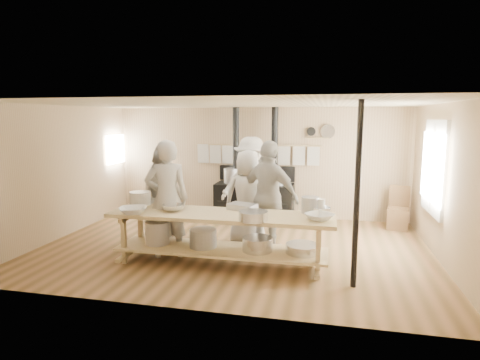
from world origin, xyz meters
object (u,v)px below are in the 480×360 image
(cook_center, at_px, (248,198))
(cook_by_window, at_px, (251,184))
(stove, at_px, (254,197))
(cook_left, at_px, (163,197))
(prep_table, at_px, (220,233))
(roasting_pan, at_px, (242,207))
(chair, at_px, (398,216))
(cook_far_left, at_px, (167,199))
(cook_right, at_px, (269,197))

(cook_center, xyz_separation_m, cook_by_window, (-0.15, 1.10, 0.09))
(stove, xyz_separation_m, cook_by_window, (0.09, -0.85, 0.46))
(stove, xyz_separation_m, cook_left, (-1.30, -2.25, 0.38))
(cook_by_window, bearing_deg, prep_table, -95.15)
(stove, relative_size, roasting_pan, 5.85)
(cook_center, xyz_separation_m, chair, (2.92, 1.80, -0.63))
(cook_by_window, bearing_deg, chair, 9.96)
(cook_left, xyz_separation_m, roasting_pan, (1.59, -0.44, -0.00))
(prep_table, xyz_separation_m, chair, (3.16, 2.87, -0.25))
(stove, distance_m, cook_far_left, 3.04)
(stove, distance_m, chair, 3.17)
(cook_right, bearing_deg, stove, -47.06)
(prep_table, relative_size, cook_center, 2.01)
(prep_table, relative_size, chair, 3.95)
(cook_left, height_order, cook_center, cook_left)
(cook_far_left, bearing_deg, cook_right, 175.60)
(stove, relative_size, cook_right, 1.32)
(prep_table, xyz_separation_m, cook_left, (-1.30, 0.77, 0.38))
(stove, height_order, chair, stove)
(chair, bearing_deg, cook_center, -137.15)
(cook_center, bearing_deg, chair, -153.66)
(cook_far_left, height_order, cook_left, cook_far_left)
(cook_center, relative_size, chair, 1.96)
(cook_far_left, relative_size, cook_left, 1.11)
(chair, xyz_separation_m, roasting_pan, (-2.87, -2.54, 0.63))
(stove, relative_size, cook_center, 1.45)
(cook_center, bearing_deg, cook_left, 5.77)
(cook_far_left, distance_m, cook_right, 1.76)
(cook_by_window, bearing_deg, cook_right, -70.10)
(stove, relative_size, cook_left, 1.44)
(stove, xyz_separation_m, prep_table, (-0.00, -3.02, -0.00))
(cook_by_window, xyz_separation_m, roasting_pan, (0.20, -1.84, -0.09))
(prep_table, relative_size, cook_by_window, 1.83)
(cook_far_left, relative_size, cook_by_window, 1.02)
(prep_table, xyz_separation_m, cook_by_window, (0.09, 2.17, 0.46))
(prep_table, xyz_separation_m, cook_center, (0.24, 1.07, 0.38))
(cook_center, relative_size, cook_by_window, 0.91)
(cook_left, distance_m, cook_right, 1.98)
(stove, height_order, cook_left, stove)
(chair, bearing_deg, cook_right, -128.49)
(prep_table, relative_size, cook_far_left, 1.79)
(cook_left, bearing_deg, roasting_pan, -173.26)
(cook_left, xyz_separation_m, cook_right, (1.98, -0.00, 0.09))
(cook_left, bearing_deg, cook_center, -146.84)
(cook_left, relative_size, chair, 1.98)
(cook_right, height_order, cook_by_window, cook_right)
(chair, bearing_deg, cook_by_window, -155.96)
(roasting_pan, bearing_deg, stove, 96.16)
(prep_table, distance_m, cook_center, 1.16)
(prep_table, relative_size, cook_left, 2.00)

